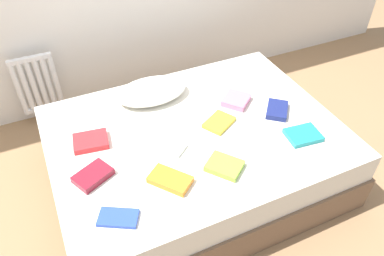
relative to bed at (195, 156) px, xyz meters
name	(u,v)px	position (x,y,z in m)	size (l,w,h in m)	color
ground_plane	(195,178)	(0.00, 0.00, -0.25)	(8.00, 8.00, 0.00)	#93704C
bed	(195,156)	(0.00, 0.00, 0.00)	(2.00, 1.50, 0.50)	brown
radiator	(37,84)	(-0.92, 1.20, 0.15)	(0.35, 0.04, 0.53)	white
pillow	(152,91)	(-0.14, 0.48, 0.31)	(0.54, 0.35, 0.12)	white
textbook_orange	(170,180)	(-0.33, -0.36, 0.27)	(0.25, 0.14, 0.04)	orange
textbook_lime	(224,166)	(0.02, -0.40, 0.27)	(0.21, 0.17, 0.04)	#8CC638
textbook_white	(170,147)	(-0.22, -0.09, 0.26)	(0.19, 0.13, 0.02)	white
textbook_maroon	(93,176)	(-0.74, -0.14, 0.27)	(0.22, 0.15, 0.04)	maroon
textbook_yellow	(219,122)	(0.18, -0.01, 0.27)	(0.21, 0.15, 0.03)	yellow
textbook_navy	(277,110)	(0.63, -0.07, 0.27)	(0.21, 0.14, 0.04)	navy
textbook_teal	(303,135)	(0.63, -0.37, 0.27)	(0.22, 0.17, 0.03)	teal
textbook_red	(91,141)	(-0.68, 0.17, 0.27)	(0.22, 0.18, 0.04)	red
textbook_blue	(118,218)	(-0.69, -0.48, 0.26)	(0.21, 0.12, 0.02)	#2847B7
textbook_pink	(236,100)	(0.41, 0.16, 0.28)	(0.19, 0.18, 0.05)	pink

